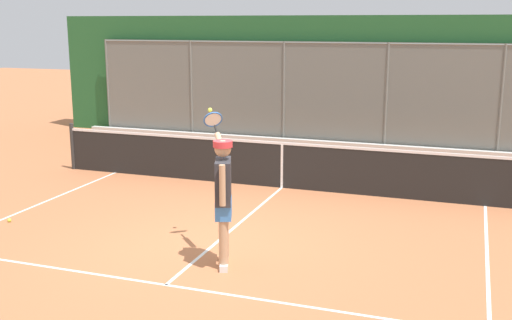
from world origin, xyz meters
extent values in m
plane|color=#B76B42|center=(0.00, 0.00, 0.00)|extent=(60.00, 60.00, 0.00)
cube|color=white|center=(0.00, 1.35, 0.00)|extent=(6.18, 0.05, 0.01)
cube|color=white|center=(-3.96, 0.88, 0.00)|extent=(0.05, 9.36, 0.01)
cube|color=white|center=(0.00, -1.22, 0.00)|extent=(0.05, 5.15, 0.01)
cylinder|color=slate|center=(-4.27, -8.57, 1.42)|extent=(0.07, 0.07, 2.84)
cylinder|color=slate|center=(-1.42, -8.57, 1.42)|extent=(0.07, 0.07, 2.84)
cylinder|color=slate|center=(1.42, -8.57, 1.42)|extent=(0.07, 0.07, 2.84)
cylinder|color=slate|center=(4.27, -8.57, 1.42)|extent=(0.07, 0.07, 2.84)
cylinder|color=slate|center=(7.12, -8.57, 1.42)|extent=(0.07, 0.07, 2.84)
cylinder|color=slate|center=(0.00, -8.57, 2.80)|extent=(14.24, 0.05, 0.05)
cube|color=slate|center=(0.00, -8.57, 1.42)|extent=(14.24, 0.02, 2.84)
cube|color=#235B2D|center=(0.00, -9.22, 1.77)|extent=(17.24, 0.90, 3.53)
cube|color=silver|center=(0.00, -8.39, 0.07)|extent=(15.24, 0.18, 0.15)
cylinder|color=#2D2D2D|center=(5.08, -3.80, 0.54)|extent=(0.09, 0.09, 1.07)
cube|color=black|center=(0.00, -3.80, 0.46)|extent=(10.07, 0.02, 0.91)
cube|color=white|center=(0.00, -3.80, 0.94)|extent=(10.07, 0.04, 0.05)
cube|color=white|center=(0.00, -3.80, 0.46)|extent=(0.05, 0.04, 0.91)
cube|color=silver|center=(-0.51, 0.61, 0.04)|extent=(0.19, 0.28, 0.09)
cylinder|color=tan|center=(-0.51, 0.61, 0.51)|extent=(0.13, 0.13, 0.83)
cube|color=silver|center=(-0.41, 0.35, 0.04)|extent=(0.19, 0.28, 0.09)
cylinder|color=tan|center=(-0.41, 0.35, 0.51)|extent=(0.13, 0.13, 0.83)
cube|color=#3D7AC6|center=(-0.46, 0.48, 0.84)|extent=(0.36, 0.49, 0.26)
cube|color=#2D2D33|center=(-0.46, 0.48, 1.22)|extent=(0.38, 0.55, 0.60)
cylinder|color=tan|center=(-0.57, 0.77, 1.25)|extent=(0.08, 0.08, 0.55)
cylinder|color=tan|center=(-0.25, 0.05, 1.64)|extent=(0.31, 0.37, 0.31)
sphere|color=tan|center=(-0.46, 0.48, 1.68)|extent=(0.23, 0.23, 0.23)
cylinder|color=red|center=(-0.46, 0.48, 1.74)|extent=(0.34, 0.34, 0.09)
cube|color=red|center=(-0.42, 0.36, 1.71)|extent=(0.26, 0.26, 0.02)
cylinder|color=black|center=(-0.10, -0.16, 1.81)|extent=(0.13, 0.15, 0.13)
torus|color=#28569E|center=(0.01, -0.31, 1.93)|extent=(0.34, 0.32, 0.26)
cylinder|color=silver|center=(0.01, -0.31, 1.93)|extent=(0.28, 0.26, 0.21)
sphere|color=#C1D138|center=(0.12, -0.45, 2.05)|extent=(0.07, 0.07, 0.07)
sphere|color=#D6E042|center=(3.74, -0.09, 0.03)|extent=(0.07, 0.07, 0.07)
camera|label=1|loc=(-3.59, 8.03, 3.34)|focal=43.41mm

